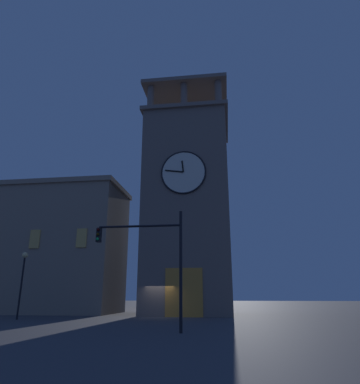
{
  "coord_description": "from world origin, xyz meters",
  "views": [
    {
      "loc": [
        -5.78,
        29.83,
        1.7
      ],
      "look_at": [
        -1.19,
        -4.31,
        12.16
      ],
      "focal_mm": 32.06,
      "sensor_mm": 36.0,
      "label": 1
    }
  ],
  "objects": [
    {
      "name": "ground_plane",
      "position": [
        0.0,
        0.0,
        0.0
      ],
      "size": [
        200.0,
        200.0,
        0.0
      ],
      "primitive_type": "plane",
      "color": "#424247"
    },
    {
      "name": "clocktower",
      "position": [
        -2.1,
        -4.29,
        10.37
      ],
      "size": [
        8.78,
        9.14,
        25.45
      ],
      "color": "#75665B",
      "rests_on": "ground_plane"
    },
    {
      "name": "adjacent_wing_building",
      "position": [
        14.9,
        -4.73,
        6.59
      ],
      "size": [
        19.36,
        7.83,
        13.15
      ],
      "color": "gray",
      "rests_on": "ground_plane"
    },
    {
      "name": "traffic_signal_near",
      "position": [
        -2.02,
        12.55,
        3.88
      ],
      "size": [
        4.57,
        0.41,
        5.93
      ],
      "color": "black",
      "rests_on": "ground_plane"
    },
    {
      "name": "street_lamp",
      "position": [
        9.87,
        4.59,
        3.48
      ],
      "size": [
        0.44,
        0.44,
        4.97
      ],
      "color": "black",
      "rests_on": "ground_plane"
    }
  ]
}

